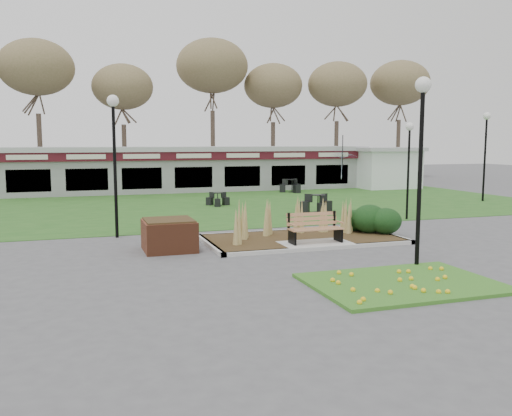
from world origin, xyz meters
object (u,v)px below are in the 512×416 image
object	(u,v)px
lamp_post_far_right	(486,137)
bistro_set_c	(218,201)
car_black	(15,178)
service_hut	(386,167)
lamp_post_near_left	(114,134)
lamp_post_mid_right	(409,149)
patio_umbrella	(342,165)
food_pavilion	(189,169)
lamp_post_near_right	(422,130)
bistro_set_d	(292,188)
bistro_set_b	(318,207)
brick_planter	(169,235)
park_bench	(314,228)

from	to	relation	value
lamp_post_far_right	bistro_set_c	xyz separation A→B (m)	(-14.24, 2.46, -3.26)
lamp_post_far_right	car_black	size ratio (longest dim) A/B	1.20
service_hut	lamp_post_near_left	xyz separation A→B (m)	(-19.23, -14.25, 2.03)
service_hut	car_black	distance (m)	26.27
lamp_post_mid_right	car_black	xyz separation A→B (m)	(-17.25, 22.66, -2.27)
service_hut	bistro_set_c	bearing A→B (deg)	-154.57
patio_umbrella	lamp_post_mid_right	bearing A→B (deg)	-106.39
lamp_post_mid_right	bistro_set_c	size ratio (longest dim) A/B	3.39
patio_umbrella	food_pavilion	bearing A→B (deg)	169.00
lamp_post_near_right	bistro_set_d	world-z (taller)	lamp_post_near_right
lamp_post_near_right	bistro_set_c	bearing A→B (deg)	96.19
lamp_post_near_right	bistro_set_b	world-z (taller)	lamp_post_near_right
lamp_post_near_left	bistro_set_c	bearing A→B (deg)	54.59
service_hut	patio_umbrella	size ratio (longest dim) A/B	1.63
brick_planter	lamp_post_near_right	world-z (taller)	lamp_post_near_right
lamp_post_far_right	bistro_set_c	world-z (taller)	lamp_post_far_right
food_pavilion	lamp_post_near_left	world-z (taller)	lamp_post_near_left
lamp_post_near_left	lamp_post_mid_right	distance (m)	11.84
service_hut	food_pavilion	bearing A→B (deg)	171.73
park_bench	lamp_post_near_left	bearing A→B (deg)	148.58
bistro_set_b	lamp_post_mid_right	bearing A→B (deg)	-48.24
lamp_post_near_right	patio_umbrella	distance (m)	23.01
lamp_post_mid_right	bistro_set_d	world-z (taller)	lamp_post_mid_right
food_pavilion	lamp_post_far_right	xyz separation A→B (m)	(14.00, -10.96, 2.02)
lamp_post_near_right	lamp_post_far_right	bearing A→B (deg)	43.94
bistro_set_c	patio_umbrella	world-z (taller)	patio_umbrella
bistro_set_b	service_hut	bearing A→B (deg)	46.53
park_bench	lamp_post_mid_right	xyz separation A→B (m)	(6.08, 4.09, 2.34)
brick_planter	bistro_set_d	bearing A→B (deg)	56.87
brick_planter	food_pavilion	distance (m)	19.49
lamp_post_mid_right	bistro_set_c	bearing A→B (deg)	131.60
bistro_set_c	lamp_post_mid_right	bearing A→B (deg)	-48.40
lamp_post_far_right	bistro_set_b	xyz separation A→B (m)	(-10.60, -1.66, -3.20)
car_black	bistro_set_b	bearing A→B (deg)	-131.74
service_hut	car_black	world-z (taller)	service_hut
lamp_post_mid_right	bistro_set_d	xyz separation A→B (m)	(-0.04, 12.66, -2.63)
bistro_set_d	lamp_post_mid_right	bearing A→B (deg)	-89.82
lamp_post_near_right	car_black	world-z (taller)	lamp_post_near_right
bistro_set_b	patio_umbrella	xyz separation A→B (m)	(6.70, 10.65, 1.33)
lamp_post_far_right	bistro_set_c	size ratio (longest dim) A/B	4.04
food_pavilion	bistro_set_b	bearing A→B (deg)	-74.93
lamp_post_near_left	lamp_post_near_right	world-z (taller)	lamp_post_near_right
lamp_post_near_right	car_black	xyz separation A→B (m)	(-12.51, 30.19, -2.88)
bistro_set_b	lamp_post_near_left	bearing A→B (deg)	-158.49
brick_planter	bistro_set_b	distance (m)	10.06
bistro_set_b	brick_planter	bearing A→B (deg)	-140.87
lamp_post_far_right	lamp_post_near_left	bearing A→B (deg)	-165.09
patio_umbrella	car_black	distance (m)	23.11
food_pavilion	lamp_post_near_right	size ratio (longest dim) A/B	5.07
bistro_set_d	patio_umbrella	xyz separation A→B (m)	(4.06, 1.00, 1.33)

